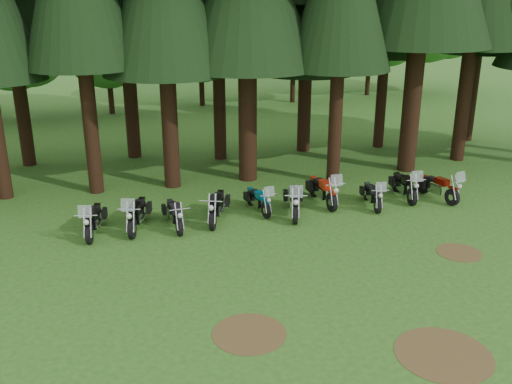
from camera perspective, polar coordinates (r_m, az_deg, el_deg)
The scene contains 20 objects.
ground at distance 16.55m, azimuth 7.63°, elevation -8.60°, with size 120.00×120.00×0.00m, color #265917.
decid_2 at distance 38.44m, azimuth -23.12°, elevation 13.87°, with size 6.72×6.53×8.40m.
decid_3 at distance 38.60m, azimuth -14.31°, elevation 14.15°, with size 6.12×5.95×7.65m.
decid_4 at distance 40.50m, azimuth -5.16°, elevation 14.68°, with size 5.93×5.76×7.41m.
decid_5 at distance 41.60m, azimuth 4.48°, elevation 17.40°, with size 8.45×8.21×10.56m.
decid_6 at distance 45.48m, azimuth 11.95°, elevation 15.94°, with size 7.06×6.86×8.82m.
decid_7 at distance 47.58m, azimuth 17.29°, elevation 16.88°, with size 8.44×8.20×10.55m.
dirt_patch_0 at distance 14.05m, azimuth -0.68°, elevation -13.97°, with size 1.80×1.80×0.01m, color #4C3D1E.
dirt_patch_1 at distance 19.03m, azimuth 19.64°, elevation -5.72°, with size 1.40×1.40×0.01m, color #4C3D1E.
dirt_patch_2 at distance 14.02m, azimuth 18.23°, elevation -15.17°, with size 2.20×2.20×0.01m, color #4C3D1E.
motorcycle_0 at distance 19.84m, azimuth -15.95°, elevation -2.78°, with size 0.72×2.27×1.43m.
motorcycle_1 at distance 19.91m, azimuth -11.81°, elevation -2.25°, with size 0.98×2.37×1.51m.
motorcycle_2 at distance 19.84m, azimuth -8.15°, elevation -2.30°, with size 0.34×2.14×0.87m.
motorcycle_3 at distance 20.24m, azimuth -3.94°, elevation -1.54°, with size 1.02×2.26×0.97m.
motorcycle_4 at distance 21.01m, azimuth 0.24°, elevation -0.88°, with size 0.53×2.04×1.28m.
motorcycle_5 at distance 20.70m, azimuth 3.82°, elevation -0.99°, with size 0.98×2.41×1.53m.
motorcycle_6 at distance 21.89m, azimuth 6.71°, elevation 0.08°, with size 0.46×2.43×1.53m.
motorcycle_7 at distance 21.96m, azimuth 11.56°, elevation -0.36°, with size 0.62×2.06×1.29m.
motorcycle_8 at distance 23.10m, azimuth 14.62°, elevation 0.55°, with size 0.60×2.33×1.46m.
motorcycle_9 at distance 23.35m, azimuth 17.74°, elevation 0.41°, with size 0.73×2.26×1.42m.
Camera 1 is at (-6.05, -13.30, 7.77)m, focal length 40.00 mm.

